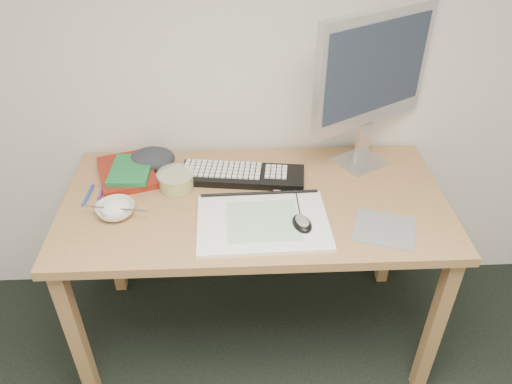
{
  "coord_description": "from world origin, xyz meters",
  "views": [
    {
      "loc": [
        -0.2,
        -0.03,
        1.84
      ],
      "look_at": [
        -0.14,
        1.36,
        0.83
      ],
      "focal_mm": 35.0,
      "sensor_mm": 36.0,
      "label": 1
    }
  ],
  "objects_px": {
    "keyboard": "(242,175)",
    "monitor": "(373,74)",
    "sketchpad": "(263,222)",
    "desk": "(255,216)",
    "rice_bowl": "(116,210)"
  },
  "relations": [
    {
      "from": "sketchpad",
      "to": "keyboard",
      "type": "bearing_deg",
      "value": 101.65
    },
    {
      "from": "monitor",
      "to": "rice_bowl",
      "type": "xyz_separation_m",
      "value": [
        -0.92,
        -0.3,
        -0.36
      ]
    },
    {
      "from": "desk",
      "to": "monitor",
      "type": "relative_size",
      "value": 2.31
    },
    {
      "from": "sketchpad",
      "to": "monitor",
      "type": "distance_m",
      "value": 0.67
    },
    {
      "from": "sketchpad",
      "to": "desk",
      "type": "bearing_deg",
      "value": 96.99
    },
    {
      "from": "keyboard",
      "to": "monitor",
      "type": "xyz_separation_m",
      "value": [
        0.48,
        0.09,
        0.37
      ]
    },
    {
      "from": "sketchpad",
      "to": "keyboard",
      "type": "xyz_separation_m",
      "value": [
        -0.06,
        0.28,
        0.01
      ]
    },
    {
      "from": "desk",
      "to": "monitor",
      "type": "height_order",
      "value": "monitor"
    },
    {
      "from": "desk",
      "to": "rice_bowl",
      "type": "xyz_separation_m",
      "value": [
        -0.49,
        -0.07,
        0.1
      ]
    },
    {
      "from": "desk",
      "to": "monitor",
      "type": "distance_m",
      "value": 0.67
    },
    {
      "from": "keyboard",
      "to": "monitor",
      "type": "height_order",
      "value": "monitor"
    },
    {
      "from": "monitor",
      "to": "rice_bowl",
      "type": "height_order",
      "value": "monitor"
    },
    {
      "from": "sketchpad",
      "to": "monitor",
      "type": "xyz_separation_m",
      "value": [
        0.42,
        0.37,
        0.37
      ]
    },
    {
      "from": "desk",
      "to": "keyboard",
      "type": "xyz_separation_m",
      "value": [
        -0.04,
        0.13,
        0.1
      ]
    },
    {
      "from": "sketchpad",
      "to": "monitor",
      "type": "relative_size",
      "value": 0.74
    }
  ]
}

